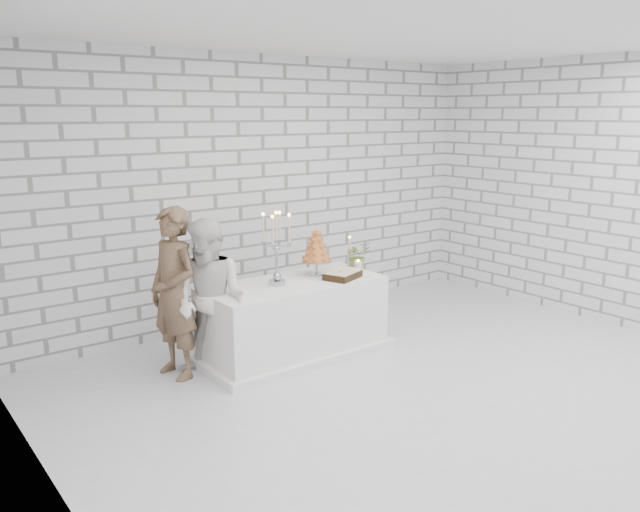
{
  "coord_description": "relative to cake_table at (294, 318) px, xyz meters",
  "views": [
    {
      "loc": [
        -3.88,
        -3.66,
        2.37
      ],
      "look_at": [
        -0.33,
        1.0,
        1.05
      ],
      "focal_mm": 35.83,
      "sensor_mm": 36.0,
      "label": 1
    }
  ],
  "objects": [
    {
      "name": "croquembouche",
      "position": [
        0.34,
        0.08,
        0.62
      ],
      "size": [
        0.32,
        0.32,
        0.48
      ],
      "primitive_type": null,
      "rotation": [
        0.0,
        0.0,
        0.02
      ],
      "color": "#9C5020",
      "rests_on": "cake_table"
    },
    {
      "name": "extra_taper",
      "position": [
        0.82,
        0.12,
        0.54
      ],
      "size": [
        0.06,
        0.06,
        0.32
      ],
      "primitive_type": "cylinder",
      "rotation": [
        0.0,
        0.0,
        0.08
      ],
      "color": "beige",
      "rests_on": "cake_table"
    },
    {
      "name": "ground",
      "position": [
        0.44,
        -1.3,
        -0.38
      ],
      "size": [
        6.0,
        5.0,
        0.01
      ],
      "primitive_type": "cube",
      "color": "silver",
      "rests_on": "ground"
    },
    {
      "name": "flowers",
      "position": [
        0.84,
        0.02,
        0.52
      ],
      "size": [
        0.31,
        0.29,
        0.3
      ],
      "primitive_type": "imported",
      "rotation": [
        0.0,
        0.0,
        -0.24
      ],
      "color": "#527030",
      "rests_on": "cake_table"
    },
    {
      "name": "chocolate_cake",
      "position": [
        0.47,
        -0.19,
        0.42
      ],
      "size": [
        0.43,
        0.36,
        0.08
      ],
      "primitive_type": "cube",
      "rotation": [
        0.0,
        0.0,
        0.35
      ],
      "color": "black",
      "rests_on": "cake_table"
    },
    {
      "name": "wall_right",
      "position": [
        3.44,
        -1.3,
        1.12
      ],
      "size": [
        0.01,
        5.0,
        3.0
      ],
      "primitive_type": "cube",
      "color": "white",
      "rests_on": "ground"
    },
    {
      "name": "ceiling",
      "position": [
        0.44,
        -1.3,
        2.62
      ],
      "size": [
        6.0,
        5.0,
        0.01
      ],
      "primitive_type": "cube",
      "color": "white",
      "rests_on": "ground"
    },
    {
      "name": "candelabra",
      "position": [
        -0.18,
        0.01,
        0.73
      ],
      "size": [
        0.31,
        0.31,
        0.72
      ],
      "primitive_type": null,
      "rotation": [
        0.0,
        0.0,
        -0.06
      ],
      "color": "#A1A2AC",
      "rests_on": "cake_table"
    },
    {
      "name": "cake_table",
      "position": [
        0.0,
        0.0,
        0.0
      ],
      "size": [
        1.8,
        0.8,
        0.75
      ],
      "primitive_type": "cube",
      "color": "white",
      "rests_on": "ground"
    },
    {
      "name": "wall_back",
      "position": [
        0.44,
        1.2,
        1.12
      ],
      "size": [
        6.0,
        0.01,
        3.0
      ],
      "primitive_type": "cube",
      "color": "white",
      "rests_on": "ground"
    },
    {
      "name": "bride",
      "position": [
        -0.9,
        -0.0,
        0.36
      ],
      "size": [
        0.83,
        0.89,
        1.46
      ],
      "primitive_type": "imported",
      "rotation": [
        0.0,
        0.0,
        -1.05
      ],
      "color": "white",
      "rests_on": "ground"
    },
    {
      "name": "wall_left",
      "position": [
        -2.56,
        -1.3,
        1.12
      ],
      "size": [
        0.01,
        5.0,
        3.0
      ],
      "primitive_type": "cube",
      "color": "white",
      "rests_on": "ground"
    },
    {
      "name": "pillar_candle",
      "position": [
        0.74,
        -0.11,
        0.44
      ],
      "size": [
        0.08,
        0.08,
        0.12
      ],
      "primitive_type": "cylinder",
      "rotation": [
        0.0,
        0.0,
        -0.06
      ],
      "color": "white",
      "rests_on": "cake_table"
    },
    {
      "name": "groom",
      "position": [
        -1.15,
        0.22,
        0.41
      ],
      "size": [
        0.48,
        0.63,
        1.57
      ],
      "primitive_type": "imported",
      "rotation": [
        0.0,
        0.0,
        -1.38
      ],
      "color": "brown",
      "rests_on": "ground"
    }
  ]
}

